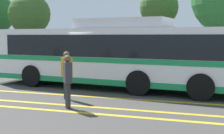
% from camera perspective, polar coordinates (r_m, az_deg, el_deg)
% --- Properties ---
extents(ground_plane, '(220.00, 220.00, 0.00)m').
position_cam_1_polar(ground_plane, '(14.24, -1.22, -3.75)').
color(ground_plane, '#423F3D').
extents(lane_strip_0, '(31.35, 0.20, 0.01)m').
position_cam_1_polar(lane_strip_0, '(12.06, -3.22, -5.46)').
color(lane_strip_0, gold).
rests_on(lane_strip_0, ground_plane).
extents(lane_strip_1, '(31.35, 0.20, 0.01)m').
position_cam_1_polar(lane_strip_1, '(10.58, -6.42, -7.06)').
color(lane_strip_1, gold).
rests_on(lane_strip_1, ground_plane).
extents(lane_strip_2, '(31.35, 0.20, 0.01)m').
position_cam_1_polar(lane_strip_2, '(9.86, -8.40, -8.04)').
color(lane_strip_2, gold).
rests_on(lane_strip_2, ground_plane).
extents(curb_strip, '(39.35, 0.36, 0.15)m').
position_cam_1_polar(curb_strip, '(19.60, 5.17, -0.95)').
color(curb_strip, '#99999E').
rests_on(curb_strip, ground_plane).
extents(transit_bus, '(11.85, 3.86, 3.08)m').
position_cam_1_polar(transit_bus, '(13.92, 0.08, 2.41)').
color(transit_bus, white).
rests_on(transit_bus, ground_plane).
extents(parked_car_1, '(4.16, 1.85, 1.55)m').
position_cam_1_polar(parked_car_1, '(19.54, -8.85, 1.03)').
color(parked_car_1, '#335B33').
rests_on(parked_car_1, ground_plane).
extents(parked_car_2, '(4.68, 1.86, 1.42)m').
position_cam_1_polar(parked_car_2, '(17.60, 10.42, 0.30)').
color(parked_car_2, '#335B33').
rests_on(parked_car_2, ground_plane).
extents(pedestrian_0, '(0.47, 0.39, 1.78)m').
position_cam_1_polar(pedestrian_0, '(11.55, -8.26, -0.91)').
color(pedestrian_0, '#2D2D33').
rests_on(pedestrian_0, ground_plane).
extents(pedestrian_1, '(0.43, 0.47, 1.72)m').
position_cam_1_polar(pedestrian_1, '(10.11, -8.13, -2.04)').
color(pedestrian_1, '#2D2D33').
rests_on(pedestrian_1, ground_plane).
extents(tree_1, '(3.24, 3.24, 5.66)m').
position_cam_1_polar(tree_1, '(25.39, -14.87, 9.31)').
color(tree_1, '#513823').
rests_on(tree_1, ground_plane).
extents(tree_2, '(2.89, 2.89, 5.93)m').
position_cam_1_polar(tree_2, '(24.01, 8.59, 10.69)').
color(tree_2, '#513823').
rests_on(tree_2, ground_plane).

